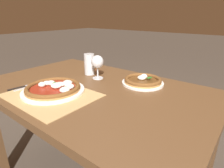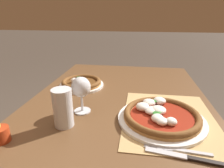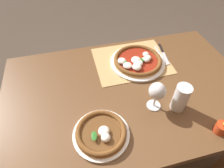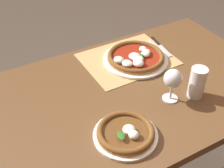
{
  "view_description": "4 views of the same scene",
  "coord_description": "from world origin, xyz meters",
  "px_view_note": "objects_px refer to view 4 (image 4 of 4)",
  "views": [
    {
      "loc": [
        0.72,
        -0.73,
        1.14
      ],
      "look_at": [
        0.12,
        0.04,
        0.78
      ],
      "focal_mm": 30.0,
      "sensor_mm": 36.0,
      "label": 1
    },
    {
      "loc": [
        -0.77,
        -0.09,
        1.13
      ],
      "look_at": [
        0.12,
        0.04,
        0.8
      ],
      "focal_mm": 30.0,
      "sensor_mm": 36.0,
      "label": 2
    },
    {
      "loc": [
        0.25,
        0.63,
        1.5
      ],
      "look_at": [
        0.09,
        -0.02,
        0.77
      ],
      "focal_mm": 30.0,
      "sensor_mm": 36.0,
      "label": 3
    },
    {
      "loc": [
        0.65,
        0.92,
        1.64
      ],
      "look_at": [
        0.12,
        -0.01,
        0.8
      ],
      "focal_mm": 50.0,
      "sensor_mm": 36.0,
      "label": 4
    }
  ],
  "objects_px": {
    "pizza_near": "(136,57)",
    "wine_glass": "(173,80)",
    "pint_glass": "(197,83)",
    "fork": "(158,49)",
    "knife": "(161,47)",
    "pizza_far": "(126,133)"
  },
  "relations": [
    {
      "from": "pizza_near",
      "to": "pizza_far",
      "type": "relative_size",
      "value": 1.33
    },
    {
      "from": "pizza_far",
      "to": "pint_glass",
      "type": "relative_size",
      "value": 1.74
    },
    {
      "from": "pizza_far",
      "to": "wine_glass",
      "type": "bearing_deg",
      "value": -162.11
    },
    {
      "from": "pizza_far",
      "to": "fork",
      "type": "bearing_deg",
      "value": -137.09
    },
    {
      "from": "pizza_near",
      "to": "knife",
      "type": "height_order",
      "value": "pizza_near"
    },
    {
      "from": "wine_glass",
      "to": "fork",
      "type": "bearing_deg",
      "value": -118.92
    },
    {
      "from": "pizza_near",
      "to": "wine_glass",
      "type": "bearing_deg",
      "value": 85.05
    },
    {
      "from": "pizza_far",
      "to": "fork",
      "type": "distance_m",
      "value": 0.66
    },
    {
      "from": "pizza_far",
      "to": "knife",
      "type": "xyz_separation_m",
      "value": [
        -0.51,
        -0.46,
        -0.01
      ]
    },
    {
      "from": "wine_glass",
      "to": "knife",
      "type": "height_order",
      "value": "wine_glass"
    },
    {
      "from": "pizza_near",
      "to": "wine_glass",
      "type": "height_order",
      "value": "wine_glass"
    },
    {
      "from": "pizza_near",
      "to": "pizza_far",
      "type": "xyz_separation_m",
      "value": [
        0.31,
        0.41,
        -0.0
      ]
    },
    {
      "from": "pizza_near",
      "to": "fork",
      "type": "xyz_separation_m",
      "value": [
        -0.17,
        -0.03,
        -0.02
      ]
    },
    {
      "from": "fork",
      "to": "wine_glass",
      "type": "bearing_deg",
      "value": 61.08
    },
    {
      "from": "pint_glass",
      "to": "fork",
      "type": "bearing_deg",
      "value": -102.47
    },
    {
      "from": "wine_glass",
      "to": "pint_glass",
      "type": "bearing_deg",
      "value": 161.96
    },
    {
      "from": "pizza_near",
      "to": "pizza_far",
      "type": "bearing_deg",
      "value": 52.89
    },
    {
      "from": "pizza_near",
      "to": "knife",
      "type": "relative_size",
      "value": 1.55
    },
    {
      "from": "pizza_near",
      "to": "knife",
      "type": "distance_m",
      "value": 0.2
    },
    {
      "from": "pizza_near",
      "to": "wine_glass",
      "type": "distance_m",
      "value": 0.33
    },
    {
      "from": "pint_glass",
      "to": "pizza_near",
      "type": "bearing_deg",
      "value": -77.06
    },
    {
      "from": "pizza_far",
      "to": "knife",
      "type": "relative_size",
      "value": 1.17
    }
  ]
}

